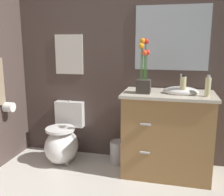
# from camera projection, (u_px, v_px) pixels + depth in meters

# --- Properties ---
(wall_back) EXTENTS (3.99, 0.05, 2.50)m
(wall_back) POSITION_uv_depth(u_px,v_px,m) (139.00, 56.00, 3.02)
(wall_back) COLOR #4C3D38
(wall_back) RESTS_ON ground_plane
(toilet) EXTENTS (0.38, 0.59, 0.69)m
(toilet) POSITION_uv_depth(u_px,v_px,m) (63.00, 141.00, 3.15)
(toilet) COLOR white
(toilet) RESTS_ON ground_plane
(vanity_cabinet) EXTENTS (0.94, 0.56, 1.07)m
(vanity_cabinet) POSITION_uv_depth(u_px,v_px,m) (167.00, 133.00, 2.80)
(vanity_cabinet) COLOR #9E7242
(vanity_cabinet) RESTS_ON ground_plane
(flower_vase) EXTENTS (0.14, 0.14, 0.55)m
(flower_vase) POSITION_uv_depth(u_px,v_px,m) (144.00, 77.00, 2.66)
(flower_vase) COLOR #38332D
(flower_vase) RESTS_ON vanity_cabinet
(soap_bottle) EXTENTS (0.05, 0.05, 0.21)m
(soap_bottle) POSITION_uv_depth(u_px,v_px,m) (208.00, 87.00, 2.50)
(soap_bottle) COLOR beige
(soap_bottle) RESTS_ON vanity_cabinet
(lotion_bottle) EXTENTS (0.06, 0.06, 0.20)m
(lotion_bottle) POSITION_uv_depth(u_px,v_px,m) (183.00, 85.00, 2.58)
(lotion_bottle) COLOR beige
(lotion_bottle) RESTS_ON vanity_cabinet
(trash_bin) EXTENTS (0.18, 0.18, 0.27)m
(trash_bin) POSITION_uv_depth(u_px,v_px,m) (117.00, 152.00, 3.09)
(trash_bin) COLOR #B7B7BC
(trash_bin) RESTS_ON ground_plane
(wall_poster) EXTENTS (0.35, 0.01, 0.48)m
(wall_poster) POSITION_uv_depth(u_px,v_px,m) (69.00, 55.00, 3.19)
(wall_poster) COLOR silver
(wall_mirror) EXTENTS (0.80, 0.01, 0.70)m
(wall_mirror) POSITION_uv_depth(u_px,v_px,m) (172.00, 38.00, 2.87)
(wall_mirror) COLOR #B2BCC6
(toilet_paper_roll) EXTENTS (0.11, 0.11, 0.11)m
(toilet_paper_roll) POSITION_uv_depth(u_px,v_px,m) (9.00, 107.00, 3.00)
(toilet_paper_roll) COLOR white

